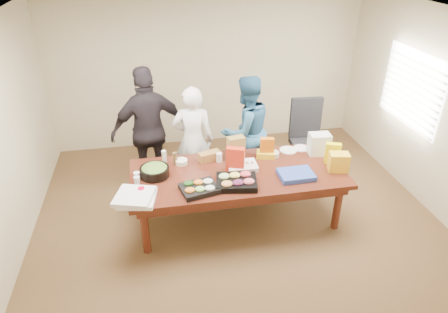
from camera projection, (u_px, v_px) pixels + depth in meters
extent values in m
cube|color=#47301E|center=(237.00, 218.00, 5.62)|extent=(5.50, 5.00, 0.02)
cube|color=white|center=(241.00, 16.00, 4.29)|extent=(5.50, 5.00, 0.02)
cube|color=beige|center=(208.00, 71.00, 7.10)|extent=(5.50, 0.04, 2.70)
cube|color=beige|center=(317.00, 281.00, 2.81)|extent=(5.50, 0.04, 2.70)
cube|color=beige|center=(1.00, 151.00, 4.51)|extent=(0.04, 5.00, 2.70)
cube|color=beige|center=(437.00, 114.00, 5.41)|extent=(0.04, 5.00, 2.70)
cube|color=white|center=(411.00, 89.00, 5.85)|extent=(0.03, 1.40, 1.10)
cube|color=beige|center=(409.00, 89.00, 5.84)|extent=(0.04, 1.36, 1.00)
cube|color=#4C1C0F|center=(238.00, 196.00, 5.43)|extent=(2.80, 1.20, 0.75)
cube|color=black|center=(309.00, 142.00, 6.32)|extent=(0.66, 0.66, 1.20)
imported|color=white|center=(193.00, 140.00, 5.87)|extent=(0.67, 0.50, 1.66)
imported|color=#2B5F87|center=(246.00, 131.00, 6.07)|extent=(1.02, 0.91, 1.73)
imported|color=black|center=(149.00, 131.00, 5.86)|extent=(1.20, 0.72, 1.92)
cube|color=black|center=(199.00, 189.00, 4.85)|extent=(0.50, 0.43, 0.07)
cube|color=black|center=(236.00, 182.00, 4.97)|extent=(0.56, 0.47, 0.08)
cube|color=white|center=(242.00, 166.00, 5.31)|extent=(0.39, 0.30, 0.07)
cylinder|color=black|center=(155.00, 172.00, 5.14)|extent=(0.40, 0.40, 0.12)
cube|color=#2D48AE|center=(296.00, 175.00, 5.13)|extent=(0.44, 0.33, 0.07)
cube|color=red|center=(235.00, 160.00, 5.19)|extent=(0.25, 0.17, 0.34)
cube|color=#FEEE04|center=(333.00, 153.00, 5.38)|extent=(0.21, 0.14, 0.30)
cube|color=#CC610D|center=(267.00, 148.00, 5.53)|extent=(0.20, 0.11, 0.29)
cylinder|color=white|center=(219.00, 157.00, 5.46)|extent=(0.09, 0.09, 0.13)
cylinder|color=yellow|center=(230.00, 153.00, 5.53)|extent=(0.07, 0.07, 0.17)
cylinder|color=brown|center=(175.00, 158.00, 5.39)|extent=(0.06, 0.06, 0.18)
cylinder|color=white|center=(164.00, 157.00, 5.41)|extent=(0.06, 0.06, 0.19)
cube|color=yellow|center=(266.00, 154.00, 5.58)|extent=(0.28, 0.21, 0.08)
cube|color=olive|center=(210.00, 156.00, 5.50)|extent=(0.33, 0.21, 0.12)
cube|color=olive|center=(236.00, 147.00, 5.53)|extent=(0.25, 0.17, 0.31)
cylinder|color=red|center=(142.00, 192.00, 4.76)|extent=(0.10, 0.10, 0.11)
cylinder|color=silver|center=(137.00, 180.00, 4.97)|extent=(0.09, 0.09, 0.10)
cylinder|color=white|center=(137.00, 176.00, 5.06)|extent=(0.10, 0.10, 0.11)
cube|color=white|center=(137.00, 198.00, 4.68)|extent=(0.49, 0.49, 0.05)
cube|color=white|center=(134.00, 196.00, 4.64)|extent=(0.53, 0.53, 0.05)
cylinder|color=white|center=(301.00, 148.00, 5.82)|extent=(0.29, 0.29, 0.01)
cylinder|color=white|center=(288.00, 150.00, 5.76)|extent=(0.28, 0.28, 0.02)
cylinder|color=beige|center=(273.00, 154.00, 5.60)|extent=(0.19, 0.19, 0.07)
cylinder|color=white|center=(181.00, 162.00, 5.42)|extent=(0.19, 0.19, 0.07)
cube|color=white|center=(319.00, 144.00, 5.61)|extent=(0.30, 0.22, 0.31)
cube|color=yellow|center=(339.00, 162.00, 5.23)|extent=(0.28, 0.22, 0.25)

